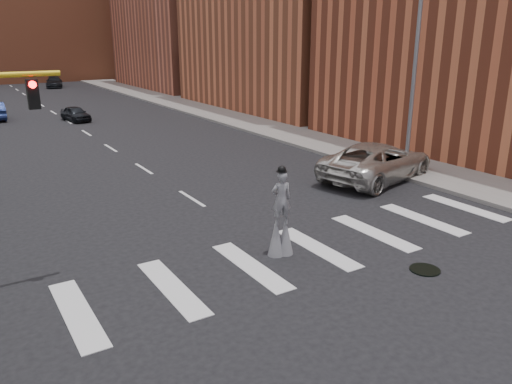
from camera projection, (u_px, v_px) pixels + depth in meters
name	position (u px, v px, depth m)	size (l,w,h in m)	color
ground_plane	(304.00, 269.00, 15.04)	(160.00, 160.00, 0.00)	black
sidewalk_right	(242.00, 119.00, 41.57)	(5.00, 90.00, 0.18)	slate
manhole	(425.00, 270.00, 14.93)	(0.90, 0.90, 0.04)	black
building_far	(193.00, 10.00, 66.89)	(16.00, 22.00, 20.00)	#AF5940
building_backdrop	(36.00, 21.00, 78.55)	(26.00, 14.00, 18.00)	#B85D3A
streetlight	(413.00, 76.00, 23.94)	(2.05, 0.20, 9.00)	slate
stilt_performer	(281.00, 220.00, 15.69)	(0.83, 0.59, 2.94)	#382516
suv_crossing	(377.00, 161.00, 24.11)	(3.05, 6.62, 1.84)	beige
car_near	(76.00, 114.00, 40.99)	(1.43, 3.56, 1.21)	black
car_far	(54.00, 82.00, 67.95)	(2.05, 5.04, 1.46)	black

